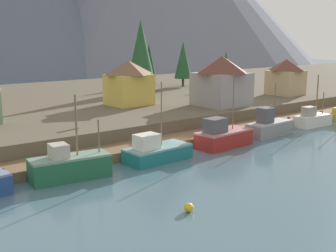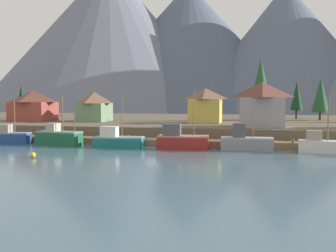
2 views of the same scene
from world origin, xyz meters
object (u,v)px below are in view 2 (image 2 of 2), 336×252
at_px(fishing_boat_white, 322,145).
at_px(conifer_mid_left, 261,86).
at_px(fishing_boat_teal, 117,140).
at_px(fishing_boat_grey, 246,142).
at_px(house_red, 33,105).
at_px(channel_buoy, 33,155).
at_px(fishing_boat_blue, 9,137).
at_px(conifer_mid_right, 22,99).
at_px(fishing_boat_green, 59,137).
at_px(house_grey, 262,104).
at_px(house_green, 94,106).
at_px(fishing_boat_red, 181,140).
at_px(conifer_near_left, 297,96).
at_px(house_yellow, 205,105).
at_px(conifer_near_right, 321,95).

height_order(fishing_boat_white, conifer_mid_left, conifer_mid_left).
xyz_separation_m(fishing_boat_teal, fishing_boat_grey, (18.66, 0.39, 0.18)).
bearing_deg(house_red, channel_buoy, -57.83).
xyz_separation_m(fishing_boat_blue, conifer_mid_right, (-14.49, 25.20, 5.85)).
bearing_deg(fishing_boat_green, house_grey, 27.14).
bearing_deg(house_green, house_red, -170.60).
distance_m(fishing_boat_grey, channel_buoy, 27.96).
relative_size(fishing_boat_grey, conifer_mid_left, 0.54).
xyz_separation_m(fishing_boat_green, fishing_boat_grey, (28.32, 0.29, -0.03)).
bearing_deg(fishing_boat_white, house_grey, 128.03).
xyz_separation_m(fishing_boat_red, conifer_near_left, (19.30, 40.93, 6.59)).
bearing_deg(channel_buoy, fishing_boat_red, 37.51).
relative_size(house_grey, conifer_mid_left, 0.56).
relative_size(fishing_boat_white, conifer_near_left, 0.84).
distance_m(house_yellow, conifer_mid_left, 16.05).
bearing_deg(conifer_near_left, fishing_boat_blue, -139.31).
relative_size(fishing_boat_grey, fishing_boat_white, 0.98).
relative_size(fishing_boat_green, fishing_boat_red, 0.91).
height_order(fishing_boat_blue, fishing_boat_teal, fishing_boat_teal).
height_order(house_red, house_grey, house_grey).
bearing_deg(fishing_boat_white, channel_buoy, -157.15).
bearing_deg(conifer_near_right, house_red, -164.19).
relative_size(fishing_boat_green, fishing_boat_teal, 0.94).
height_order(house_yellow, conifer_near_right, conifer_near_right).
bearing_deg(fishing_boat_blue, fishing_boat_grey, -7.60).
bearing_deg(fishing_boat_white, conifer_near_right, 84.79).
xyz_separation_m(house_green, conifer_mid_left, (33.33, 11.71, 4.36)).
bearing_deg(house_green, fishing_boat_teal, -58.15).
distance_m(house_red, conifer_mid_right, 10.40).
distance_m(conifer_near_left, conifer_mid_left, 12.30).
bearing_deg(house_yellow, house_red, -176.32).
xyz_separation_m(fishing_boat_blue, fishing_boat_white, (46.95, 0.37, -0.11)).
bearing_deg(house_green, conifer_near_left, 26.30).
height_order(conifer_near_right, conifer_mid_right, conifer_near_right).
relative_size(fishing_boat_red, fishing_boat_grey, 1.17).
distance_m(fishing_boat_grey, conifer_near_right, 38.04).
bearing_deg(house_red, fishing_boat_red, -27.47).
height_order(fishing_boat_white, house_red, house_red).
relative_size(house_red, house_grey, 1.13).
bearing_deg(fishing_boat_green, channel_buoy, -67.68).
height_order(fishing_boat_teal, house_grey, house_grey).
distance_m(house_red, channel_buoy, 36.40).
distance_m(fishing_boat_teal, conifer_mid_right, 41.94).
relative_size(fishing_boat_blue, conifer_near_left, 0.80).
relative_size(fishing_boat_red, fishing_boat_white, 1.14).
bearing_deg(fishing_boat_red, fishing_boat_blue, 175.40).
relative_size(fishing_boat_white, house_red, 0.89).
xyz_separation_m(fishing_boat_blue, conifer_near_right, (51.69, 34.68, 6.87)).
height_order(fishing_boat_white, house_green, house_green).
xyz_separation_m(fishing_boat_green, house_red, (-15.76, 18.10, 4.52)).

